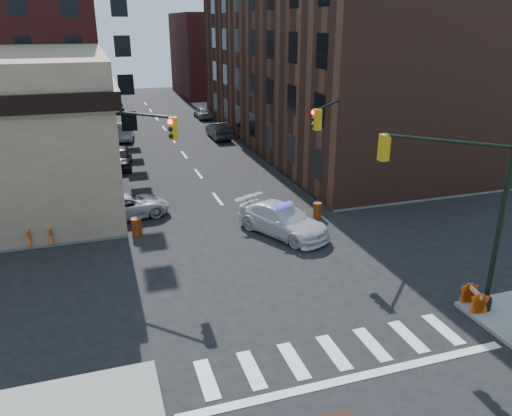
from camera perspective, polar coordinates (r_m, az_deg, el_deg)
ground at (r=23.51m, az=1.47°, el=-6.72°), size 140.00×140.00×0.00m
sidewalk_ne at (r=61.36m, az=11.81°, el=10.06°), size 34.00×54.50×0.15m
commercial_row_ne at (r=46.85m, az=7.67°, el=15.74°), size 14.00×34.00×14.00m
filler_nw at (r=82.23m, az=-25.39°, el=16.73°), size 20.00×18.00×16.00m
filler_ne at (r=80.62m, az=-2.97°, el=17.10°), size 16.00×16.00×12.00m
signal_pole_se at (r=20.22m, az=23.46°, el=1.09°), size 5.40×5.27×8.00m
signal_pole_nw at (r=25.86m, az=-14.89°, el=5.45°), size 3.58×3.67×8.00m
signal_pole_ne at (r=28.87m, az=9.04°, el=7.42°), size 3.67×3.58×8.00m
tree_ne_near at (r=48.49m, az=-0.36°, el=11.89°), size 3.00×3.00×4.85m
tree_ne_far at (r=56.09m, az=-2.90°, el=13.04°), size 3.00×3.00×4.85m
police_car at (r=26.73m, az=3.08°, el=-1.38°), size 4.49×5.93×1.60m
pickup at (r=29.97m, az=-14.58°, el=0.20°), size 5.32×3.19×1.38m
parked_car_wnear at (r=40.68m, az=-15.36°, el=5.60°), size 2.26×4.80×1.59m
parked_car_wfar at (r=50.50m, az=-14.82°, el=8.42°), size 2.14×4.75×1.51m
parked_car_wdeep at (r=67.02m, az=-15.68°, el=11.11°), size 2.00×4.65×1.33m
parked_car_enear at (r=49.57m, az=-4.27°, el=8.85°), size 1.70×4.77×1.56m
parked_car_efar at (r=60.44m, az=-6.08°, el=10.83°), size 1.73×4.16×1.41m
pedestrian_a at (r=29.39m, az=-16.35°, el=0.18°), size 0.69×0.58×1.62m
pedestrian_b at (r=30.52m, az=-23.09°, el=0.28°), size 0.94×0.77×1.81m
barrel_road at (r=29.34m, az=7.02°, el=-0.23°), size 0.50×0.50×0.88m
barrel_bank at (r=27.33m, az=-13.47°, el=-2.14°), size 0.58×0.58×0.98m
barricade_se_a at (r=21.66m, az=23.64°, el=-9.47°), size 0.77×1.18×0.81m
barricade_nw_a at (r=28.87m, az=-17.94°, el=-1.20°), size 1.21×0.81×0.83m
barricade_nw_b at (r=27.51m, az=-23.42°, el=-2.81°), size 1.36×0.69×1.01m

